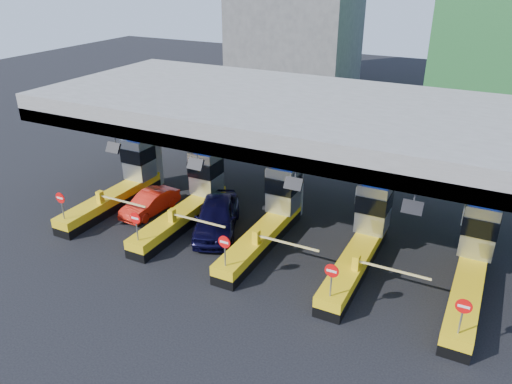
% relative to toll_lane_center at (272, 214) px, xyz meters
% --- Properties ---
extents(ground, '(120.00, 120.00, 0.00)m').
position_rel_toll_lane_center_xyz_m(ground, '(-0.00, -0.28, -1.40)').
color(ground, black).
rests_on(ground, ground).
extents(toll_canopy, '(28.00, 12.09, 7.00)m').
position_rel_toll_lane_center_xyz_m(toll_canopy, '(-0.00, 2.59, 4.74)').
color(toll_canopy, slate).
rests_on(toll_canopy, ground).
extents(toll_lane_far_left, '(4.43, 8.00, 4.16)m').
position_rel_toll_lane_center_xyz_m(toll_lane_far_left, '(-10.00, 0.00, 0.00)').
color(toll_lane_far_left, black).
rests_on(toll_lane_far_left, ground).
extents(toll_lane_left, '(4.43, 8.00, 4.16)m').
position_rel_toll_lane_center_xyz_m(toll_lane_left, '(-5.00, 0.00, 0.00)').
color(toll_lane_left, black).
rests_on(toll_lane_left, ground).
extents(toll_lane_center, '(4.43, 8.00, 4.16)m').
position_rel_toll_lane_center_xyz_m(toll_lane_center, '(0.00, 0.00, 0.00)').
color(toll_lane_center, black).
rests_on(toll_lane_center, ground).
extents(toll_lane_right, '(4.43, 8.00, 4.16)m').
position_rel_toll_lane_center_xyz_m(toll_lane_right, '(5.00, 0.00, 0.00)').
color(toll_lane_right, black).
rests_on(toll_lane_right, ground).
extents(toll_lane_far_right, '(4.43, 8.00, 4.16)m').
position_rel_toll_lane_center_xyz_m(toll_lane_far_right, '(10.00, 0.00, 0.00)').
color(toll_lane_far_right, black).
rests_on(toll_lane_far_right, ground).
extents(bg_building_concrete, '(14.00, 10.00, 18.00)m').
position_rel_toll_lane_center_xyz_m(bg_building_concrete, '(-14.00, 35.72, 7.60)').
color(bg_building_concrete, '#4C4C49').
rests_on(bg_building_concrete, ground).
extents(van, '(4.24, 5.88, 1.86)m').
position_rel_toll_lane_center_xyz_m(van, '(-2.94, -0.78, -0.47)').
color(van, black).
rests_on(van, ground).
extents(red_car, '(1.69, 4.07, 1.31)m').
position_rel_toll_lane_center_xyz_m(red_car, '(-7.58, -0.69, -0.74)').
color(red_car, red).
rests_on(red_car, ground).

